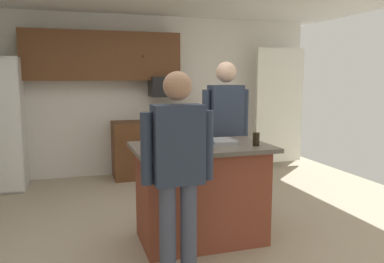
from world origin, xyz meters
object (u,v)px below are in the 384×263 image
at_px(mug_ceramic_white, 164,141).
at_px(serving_tray, 212,142).
at_px(glass_stout_tall, 256,139).
at_px(glass_dark_ale, 178,144).
at_px(kitchen_island, 201,192).
at_px(person_guest_by_door, 178,164).
at_px(microwave_over_range, 167,87).
at_px(glass_pilsner, 155,143).
at_px(tumbler_amber, 165,135).
at_px(mug_blue_stoneware, 206,144).
at_px(person_host_foreground, 225,126).

xyz_separation_m(mug_ceramic_white, serving_tray, (0.48, -0.03, -0.03)).
bearing_deg(glass_stout_tall, glass_dark_ale, -178.33).
distance_m(kitchen_island, serving_tray, 0.51).
height_order(person_guest_by_door, glass_dark_ale, person_guest_by_door).
relative_size(person_guest_by_door, serving_tray, 3.76).
xyz_separation_m(microwave_over_range, glass_pilsner, (-0.82, -2.85, -0.42)).
relative_size(microwave_over_range, serving_tray, 1.27).
distance_m(kitchen_island, glass_stout_tall, 0.75).
xyz_separation_m(tumbler_amber, glass_stout_tall, (0.79, -0.43, -0.02)).
relative_size(person_guest_by_door, mug_blue_stoneware, 12.59).
distance_m(person_host_foreground, glass_pilsner, 1.31).
bearing_deg(mug_blue_stoneware, glass_stout_tall, 1.24).
relative_size(microwave_over_range, glass_stout_tall, 4.35).
xyz_separation_m(person_host_foreground, glass_dark_ale, (-0.81, -0.87, -0.02)).
bearing_deg(glass_stout_tall, tumbler_amber, 151.34).
distance_m(glass_pilsner, glass_dark_ale, 0.20).
relative_size(mug_blue_stoneware, tumbler_amber, 0.80).
bearing_deg(person_host_foreground, kitchen_island, 0.00).
bearing_deg(mug_ceramic_white, tumbler_amber, 73.90).
distance_m(person_guest_by_door, glass_stout_tall, 1.04).
height_order(person_host_foreground, mug_ceramic_white, person_host_foreground).
bearing_deg(kitchen_island, glass_pilsner, -159.95).
relative_size(person_guest_by_door, glass_dark_ale, 13.17).
bearing_deg(person_host_foreground, tumbler_amber, -24.61).
height_order(kitchen_island, person_guest_by_door, person_guest_by_door).
xyz_separation_m(person_guest_by_door, glass_stout_tall, (0.91, 0.50, 0.07)).
xyz_separation_m(kitchen_island, mug_blue_stoneware, (-0.02, -0.21, 0.52)).
relative_size(glass_pilsner, glass_stout_tall, 1.13).
xyz_separation_m(person_host_foreground, tumbler_amber, (-0.82, -0.42, 0.00)).
bearing_deg(kitchen_island, glass_dark_ale, -143.66).
bearing_deg(tumbler_amber, mug_blue_stoneware, -57.74).
bearing_deg(person_guest_by_door, glass_stout_tall, -29.71).
height_order(microwave_over_range, mug_blue_stoneware, microwave_over_range).
bearing_deg(mug_blue_stoneware, glass_dark_ale, -177.53).
distance_m(person_host_foreground, serving_tray, 0.76).
bearing_deg(serving_tray, tumbler_amber, 152.11).
bearing_deg(glass_dark_ale, serving_tray, 29.24).
bearing_deg(person_guest_by_door, microwave_over_range, 18.92).
bearing_deg(person_guest_by_door, glass_pilsner, 39.01).
relative_size(kitchen_island, glass_stout_tall, 10.22).
bearing_deg(mug_ceramic_white, person_host_foreground, 34.94).
distance_m(kitchen_island, glass_dark_ale, 0.65).
relative_size(glass_pilsner, serving_tray, 0.33).
bearing_deg(mug_blue_stoneware, tumbler_amber, 122.26).
bearing_deg(person_host_foreground, mug_blue_stoneware, 6.08).
xyz_separation_m(glass_pilsner, glass_stout_tall, (0.98, -0.01, -0.01)).
xyz_separation_m(microwave_over_range, person_guest_by_door, (-0.75, -3.36, -0.50)).
height_order(glass_pilsner, glass_dark_ale, glass_pilsner).
relative_size(microwave_over_range, person_host_foreground, 0.31).
bearing_deg(kitchen_island, serving_tray, 6.60).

